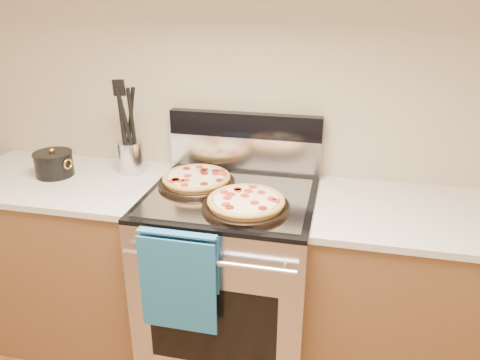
% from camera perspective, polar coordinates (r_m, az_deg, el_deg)
% --- Properties ---
extents(wall_back, '(4.00, 0.00, 4.00)m').
position_cam_1_polar(wall_back, '(2.30, 0.85, 11.54)').
color(wall_back, tan).
rests_on(wall_back, ground).
extents(range_body, '(0.76, 0.68, 0.90)m').
position_cam_1_polar(range_body, '(2.34, -1.12, -12.36)').
color(range_body, '#B7B7BC').
rests_on(range_body, ground).
extents(oven_window, '(0.56, 0.01, 0.40)m').
position_cam_1_polar(oven_window, '(2.09, -3.44, -17.49)').
color(oven_window, black).
rests_on(oven_window, range_body).
extents(cooktop, '(0.76, 0.68, 0.02)m').
position_cam_1_polar(cooktop, '(2.11, -1.21, -2.08)').
color(cooktop, black).
rests_on(cooktop, range_body).
extents(backsplash_lower, '(0.76, 0.06, 0.18)m').
position_cam_1_polar(backsplash_lower, '(2.35, 0.60, 3.21)').
color(backsplash_lower, silver).
rests_on(backsplash_lower, cooktop).
extents(backsplash_upper, '(0.76, 0.06, 0.12)m').
position_cam_1_polar(backsplash_upper, '(2.31, 0.61, 6.72)').
color(backsplash_upper, black).
rests_on(backsplash_upper, backsplash_lower).
extents(oven_handle, '(0.70, 0.03, 0.03)m').
position_cam_1_polar(oven_handle, '(1.85, -4.04, -9.93)').
color(oven_handle, silver).
rests_on(oven_handle, range_body).
extents(dish_towel, '(0.32, 0.05, 0.42)m').
position_cam_1_polar(dish_towel, '(1.94, -7.44, -11.94)').
color(dish_towel, '#195581').
rests_on(dish_towel, oven_handle).
extents(foil_sheet, '(0.70, 0.55, 0.01)m').
position_cam_1_polar(foil_sheet, '(2.08, -1.42, -2.09)').
color(foil_sheet, gray).
rests_on(foil_sheet, cooktop).
extents(cabinet_left, '(1.00, 0.62, 0.88)m').
position_cam_1_polar(cabinet_left, '(2.69, -19.72, -9.08)').
color(cabinet_left, brown).
rests_on(cabinet_left, ground).
extents(countertop_left, '(1.02, 0.64, 0.03)m').
position_cam_1_polar(countertop_left, '(2.49, -21.08, -0.09)').
color(countertop_left, '#B7AFA4').
rests_on(countertop_left, cabinet_left).
extents(cabinet_right, '(1.00, 0.62, 0.88)m').
position_cam_1_polar(cabinet_right, '(2.36, 20.99, -14.10)').
color(cabinet_right, brown).
rests_on(cabinet_right, ground).
extents(countertop_right, '(1.02, 0.64, 0.03)m').
position_cam_1_polar(countertop_right, '(2.13, 22.68, -4.16)').
color(countertop_right, '#B7AFA4').
rests_on(countertop_right, cabinet_right).
extents(pepperoni_pizza_back, '(0.41, 0.41, 0.05)m').
position_cam_1_polar(pepperoni_pizza_back, '(2.20, -5.32, 0.05)').
color(pepperoni_pizza_back, '#AE7B35').
rests_on(pepperoni_pizza_back, foil_sheet).
extents(pepperoni_pizza_front, '(0.45, 0.45, 0.05)m').
position_cam_1_polar(pepperoni_pizza_front, '(1.96, 0.74, -2.83)').
color(pepperoni_pizza_front, '#AE7B35').
rests_on(pepperoni_pizza_front, foil_sheet).
extents(utensil_crock, '(0.17, 0.17, 0.16)m').
position_cam_1_polar(utensil_crock, '(2.43, -13.18, 2.75)').
color(utensil_crock, silver).
rests_on(utensil_crock, countertop_left).
extents(saucepan, '(0.22, 0.22, 0.11)m').
position_cam_1_polar(saucepan, '(2.51, -21.72, 1.73)').
color(saucepan, black).
rests_on(saucepan, countertop_left).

